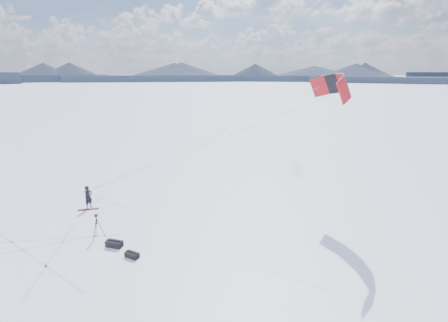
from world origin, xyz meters
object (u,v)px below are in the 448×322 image
(snowboard, at_px, (88,209))
(gear_bag_b, at_px, (132,255))
(snowkiter, at_px, (90,208))
(gear_bag_a, at_px, (114,244))
(tripod, at_px, (97,223))

(snowboard, bearing_deg, gear_bag_b, -66.56)
(snowkiter, distance_m, gear_bag_b, 7.85)
(snowboard, height_order, gear_bag_a, gear_bag_a)
(snowboard, relative_size, gear_bag_b, 1.72)
(gear_bag_a, distance_m, gear_bag_b, 1.64)
(snowkiter, height_order, gear_bag_a, snowkiter)
(snowboard, relative_size, gear_bag_a, 1.51)
(snowboard, height_order, gear_bag_b, gear_bag_b)
(snowboard, bearing_deg, tripod, -75.62)
(snowkiter, height_order, snowboard, snowkiter)
(snowkiter, distance_m, tripod, 4.84)
(gear_bag_a, height_order, gear_bag_b, gear_bag_a)
(gear_bag_a, relative_size, gear_bag_b, 1.14)
(snowkiter, relative_size, snowboard, 1.18)
(snowkiter, height_order, tripod, tripod)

